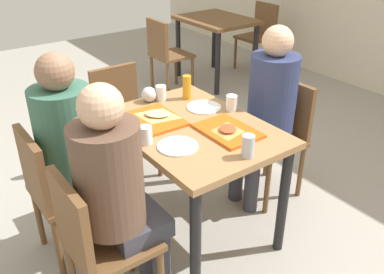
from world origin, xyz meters
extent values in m
cube|color=#9E998E|center=(0.00, 0.00, -0.01)|extent=(10.00, 10.00, 0.02)
cube|color=#9E7247|center=(0.00, 0.00, 0.75)|extent=(1.06, 0.77, 0.04)
cylinder|color=black|center=(-0.47, -0.32, 0.36)|extent=(0.06, 0.06, 0.73)
cylinder|color=black|center=(0.47, -0.32, 0.36)|extent=(0.06, 0.06, 0.73)
cylinder|color=black|center=(-0.47, 0.32, 0.36)|extent=(0.06, 0.06, 0.73)
cylinder|color=black|center=(0.47, 0.32, 0.36)|extent=(0.06, 0.06, 0.73)
cube|color=brown|center=(-0.27, -0.68, 0.43)|extent=(0.40, 0.40, 0.03)
cube|color=brown|center=(-0.27, -0.86, 0.65)|extent=(0.38, 0.04, 0.40)
cylinder|color=brown|center=(-0.44, -0.51, 0.21)|extent=(0.04, 0.04, 0.42)
cylinder|color=brown|center=(-0.10, -0.51, 0.21)|extent=(0.04, 0.04, 0.42)
cylinder|color=brown|center=(-0.44, -0.85, 0.21)|extent=(0.04, 0.04, 0.42)
cylinder|color=brown|center=(-0.10, -0.85, 0.21)|extent=(0.04, 0.04, 0.42)
cube|color=brown|center=(0.27, -0.68, 0.43)|extent=(0.40, 0.40, 0.03)
cube|color=brown|center=(0.27, -0.86, 0.65)|extent=(0.38, 0.04, 0.40)
cylinder|color=brown|center=(0.10, -0.51, 0.21)|extent=(0.04, 0.04, 0.42)
cylinder|color=brown|center=(0.10, -0.85, 0.21)|extent=(0.04, 0.04, 0.42)
cube|color=brown|center=(0.00, 0.68, 0.43)|extent=(0.40, 0.40, 0.03)
cube|color=brown|center=(0.00, 0.86, 0.65)|extent=(0.38, 0.04, 0.40)
cylinder|color=brown|center=(0.17, 0.51, 0.21)|extent=(0.04, 0.04, 0.42)
cylinder|color=brown|center=(-0.17, 0.51, 0.21)|extent=(0.04, 0.04, 0.42)
cylinder|color=brown|center=(0.17, 0.85, 0.21)|extent=(0.04, 0.04, 0.42)
cylinder|color=brown|center=(-0.17, 0.85, 0.21)|extent=(0.04, 0.04, 0.42)
cube|color=brown|center=(-0.83, 0.00, 0.43)|extent=(0.40, 0.40, 0.03)
cube|color=brown|center=(-1.01, 0.00, 0.65)|extent=(0.04, 0.38, 0.40)
cylinder|color=brown|center=(-0.66, 0.17, 0.21)|extent=(0.04, 0.04, 0.42)
cylinder|color=brown|center=(-0.66, -0.17, 0.21)|extent=(0.04, 0.04, 0.42)
cylinder|color=brown|center=(-1.00, 0.17, 0.21)|extent=(0.04, 0.04, 0.42)
cylinder|color=brown|center=(-1.00, -0.17, 0.21)|extent=(0.04, 0.04, 0.42)
cylinder|color=#383842|center=(-0.35, -0.45, 0.22)|extent=(0.10, 0.10, 0.45)
cylinder|color=#383842|center=(-0.19, -0.45, 0.22)|extent=(0.10, 0.10, 0.45)
cube|color=#383842|center=(-0.27, -0.55, 0.50)|extent=(0.32, 0.28, 0.10)
cylinder|color=#386651|center=(-0.27, -0.66, 0.81)|extent=(0.32, 0.32, 0.52)
sphere|color=#8C664C|center=(-0.27, -0.66, 1.16)|extent=(0.20, 0.20, 0.20)
cylinder|color=#383842|center=(0.19, -0.45, 0.22)|extent=(0.10, 0.10, 0.45)
cylinder|color=#383842|center=(0.35, -0.45, 0.22)|extent=(0.10, 0.10, 0.45)
cube|color=#383842|center=(0.27, -0.55, 0.50)|extent=(0.32, 0.28, 0.10)
cylinder|color=brown|center=(0.27, -0.66, 0.81)|extent=(0.32, 0.32, 0.52)
sphere|color=#DBAD89|center=(0.27, -0.66, 1.16)|extent=(0.20, 0.20, 0.20)
cylinder|color=#383842|center=(0.08, 0.45, 0.22)|extent=(0.10, 0.10, 0.45)
cylinder|color=#383842|center=(-0.08, 0.45, 0.22)|extent=(0.10, 0.10, 0.45)
cube|color=#383842|center=(0.00, 0.55, 0.50)|extent=(0.32, 0.28, 0.10)
cylinder|color=navy|center=(0.00, 0.66, 0.81)|extent=(0.32, 0.32, 0.52)
sphere|color=#DBAD89|center=(0.00, 0.66, 1.16)|extent=(0.20, 0.20, 0.20)
cube|color=#D85914|center=(-0.19, -0.13, 0.77)|extent=(0.37, 0.27, 0.02)
cube|color=#D85914|center=(0.19, 0.11, 0.77)|extent=(0.36, 0.26, 0.02)
cylinder|color=white|center=(-0.16, 0.21, 0.77)|extent=(0.22, 0.22, 0.01)
cylinder|color=white|center=(0.16, -0.21, 0.77)|extent=(0.22, 0.22, 0.01)
pyramid|color=#DBAD60|center=(-0.20, -0.11, 0.79)|extent=(0.27, 0.27, 0.01)
ellipsoid|color=#D8C67F|center=(-0.20, -0.11, 0.80)|extent=(0.19, 0.19, 0.01)
pyramid|color=#C68C47|center=(0.20, 0.10, 0.79)|extent=(0.22, 0.21, 0.01)
ellipsoid|color=#B74723|center=(0.20, 0.10, 0.80)|extent=(0.15, 0.15, 0.01)
cylinder|color=white|center=(-0.03, 0.33, 0.82)|extent=(0.07, 0.07, 0.10)
cylinder|color=white|center=(0.03, -0.33, 0.82)|extent=(0.07, 0.07, 0.10)
cylinder|color=white|center=(-0.43, 0.06, 0.82)|extent=(0.07, 0.07, 0.10)
cylinder|color=#B7BCC6|center=(0.45, 0.02, 0.83)|extent=(0.07, 0.07, 0.12)
cylinder|color=orange|center=(-0.35, 0.21, 0.85)|extent=(0.06, 0.06, 0.16)
sphere|color=silver|center=(-0.45, -0.02, 0.82)|extent=(0.10, 0.10, 0.10)
cube|color=brown|center=(-2.12, 1.91, 0.75)|extent=(0.90, 0.70, 0.04)
cylinder|color=black|center=(-2.51, 1.62, 0.36)|extent=(0.06, 0.06, 0.73)
cylinder|color=black|center=(-1.73, 1.62, 0.36)|extent=(0.06, 0.06, 0.73)
cylinder|color=black|center=(-2.51, 2.20, 0.36)|extent=(0.06, 0.06, 0.73)
cylinder|color=black|center=(-1.73, 2.20, 0.36)|extent=(0.06, 0.06, 0.73)
cube|color=brown|center=(-2.12, 1.26, 0.43)|extent=(0.40, 0.40, 0.03)
cube|color=brown|center=(-2.12, 1.08, 0.65)|extent=(0.38, 0.04, 0.40)
cylinder|color=brown|center=(-2.29, 1.43, 0.21)|extent=(0.04, 0.04, 0.42)
cylinder|color=brown|center=(-1.95, 1.43, 0.21)|extent=(0.04, 0.04, 0.42)
cylinder|color=brown|center=(-2.29, 1.09, 0.21)|extent=(0.04, 0.04, 0.42)
cylinder|color=brown|center=(-1.95, 1.09, 0.21)|extent=(0.04, 0.04, 0.42)
cube|color=brown|center=(-2.12, 2.56, 0.43)|extent=(0.40, 0.40, 0.03)
cube|color=brown|center=(-2.12, 2.74, 0.65)|extent=(0.38, 0.04, 0.40)
cylinder|color=brown|center=(-1.95, 2.39, 0.21)|extent=(0.04, 0.04, 0.42)
cylinder|color=brown|center=(-2.29, 2.39, 0.21)|extent=(0.04, 0.04, 0.42)
cylinder|color=brown|center=(-1.95, 2.73, 0.21)|extent=(0.04, 0.04, 0.42)
cylinder|color=brown|center=(-2.29, 2.73, 0.21)|extent=(0.04, 0.04, 0.42)
camera|label=1|loc=(1.77, -1.29, 1.86)|focal=39.13mm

